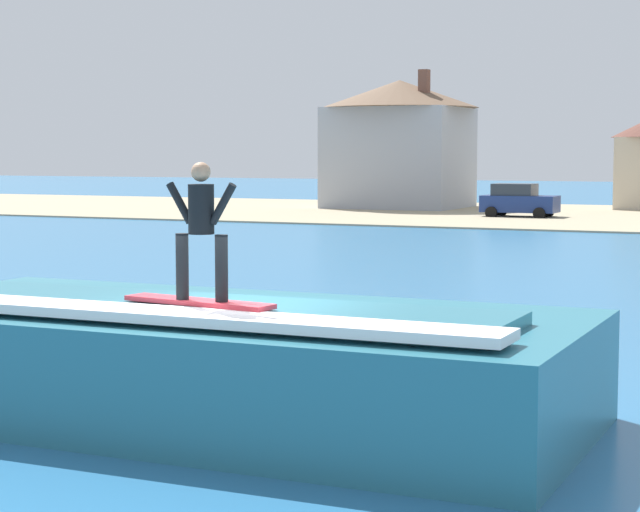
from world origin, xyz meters
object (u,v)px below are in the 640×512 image
surfer (201,224)px  house_with_chimney (399,138)px  car_near_shore (519,201)px  surfboard (199,302)px  wave_crest (214,362)px

surfer → house_with_chimney: 58.97m
car_near_shore → surfboard: bearing=-79.8°
car_near_shore → surfer: bearing=-79.7°
wave_crest → house_with_chimney: size_ratio=0.98×
car_near_shore → house_with_chimney: size_ratio=0.40×
surfer → house_with_chimney: size_ratio=0.17×
surfer → wave_crest: bearing=111.2°
surfer → car_near_shore: 49.61m
car_near_shore → house_with_chimney: bearing=143.2°
surfer → car_near_shore: bearing=100.3°
wave_crest → surfboard: (0.24, -0.77, 0.90)m
wave_crest → surfer: size_ratio=5.70×
surfer → car_near_shore: surfer is taller
surfboard → car_near_shore: car_near_shore is taller
wave_crest → house_with_chimney: bearing=108.2°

